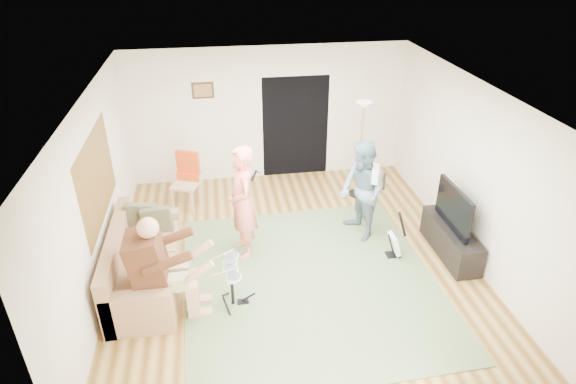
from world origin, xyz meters
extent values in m
plane|color=brown|center=(0.00, 0.00, 0.00)|extent=(6.00, 6.00, 0.00)
plane|color=white|center=(0.00, 0.00, 2.70)|extent=(6.00, 6.00, 0.00)
plane|color=brown|center=(-2.74, 0.20, 1.55)|extent=(0.00, 2.05, 2.05)
plane|color=black|center=(0.55, 2.99, 1.05)|extent=(2.10, 0.00, 2.10)
cube|color=#3F2314|center=(-1.25, 2.99, 1.90)|extent=(0.42, 0.03, 0.32)
cube|color=#566F43|center=(0.15, -0.59, 0.01)|extent=(3.78, 4.06, 0.02)
cube|color=#9F764F|center=(-2.20, -0.27, 0.22)|extent=(0.89, 1.78, 0.44)
cube|color=#9F764F|center=(-2.58, -0.27, 0.44)|extent=(0.17, 2.19, 0.89)
cube|color=#9F764F|center=(-2.20, 0.72, 0.31)|extent=(0.89, 0.21, 0.63)
cube|color=#9F764F|center=(-2.20, -1.26, 0.31)|extent=(0.89, 0.21, 0.63)
cube|color=#522A17|center=(-2.05, -0.92, 0.90)|extent=(0.42, 0.54, 0.69)
sphere|color=tan|center=(-1.98, -0.92, 1.36)|extent=(0.27, 0.27, 0.27)
cylinder|color=black|center=(-1.00, -0.92, 0.32)|extent=(0.04, 0.04, 0.61)
cube|color=silver|center=(-1.00, -0.92, 0.62)|extent=(0.12, 0.61, 0.04)
imported|color=#FF7E6E|center=(-0.75, 0.29, 0.92)|extent=(0.54, 0.73, 1.84)
imported|color=slate|center=(1.21, 0.48, 0.85)|extent=(0.82, 0.95, 1.70)
cube|color=black|center=(1.59, -0.18, 0.02)|extent=(0.22, 0.18, 0.03)
cube|color=white|center=(1.59, -0.18, 0.23)|extent=(0.17, 0.26, 0.35)
cylinder|color=black|center=(1.68, -0.18, 0.58)|extent=(0.18, 0.04, 0.45)
cylinder|color=black|center=(1.60, 1.88, 0.01)|extent=(0.34, 0.34, 0.03)
cylinder|color=#A47B46|center=(1.60, 1.88, 0.91)|extent=(0.04, 0.04, 1.79)
cone|color=white|center=(1.60, 1.88, 1.83)|extent=(0.30, 0.30, 0.12)
cube|color=tan|center=(-1.69, 1.87, 0.48)|extent=(0.58, 0.58, 0.04)
cube|color=#DB4B17|center=(-1.69, 2.08, 0.84)|extent=(0.43, 0.23, 0.45)
cube|color=black|center=(2.50, -0.25, 0.25)|extent=(0.40, 1.40, 0.50)
cube|color=black|center=(2.45, -0.25, 0.85)|extent=(0.06, 1.03, 0.66)
camera|label=1|loc=(-1.05, -6.11, 4.59)|focal=30.00mm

